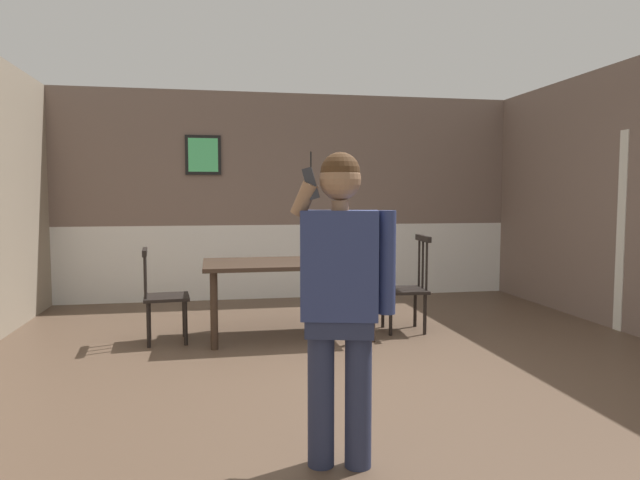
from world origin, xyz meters
name	(u,v)px	position (x,y,z in m)	size (l,w,h in m)	color
ground_plane	(352,377)	(0.00, 0.00, 0.00)	(7.93, 7.93, 0.00)	brown
room_back_partition	(290,200)	(0.00, 3.61, 1.36)	(6.40, 0.17, 2.82)	#756056
dining_table	(290,270)	(-0.31, 1.38, 0.67)	(1.72, 0.95, 0.76)	#38281E
chair_near_window	(407,287)	(0.94, 1.38, 0.47)	(0.48, 0.48, 1.01)	black
chair_by_doorway	(162,296)	(-1.55, 1.36, 0.46)	(0.46, 0.46, 0.92)	black
person_figure	(341,290)	(-0.40, -1.42, 0.93)	(0.54, 0.30, 1.64)	#282E49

